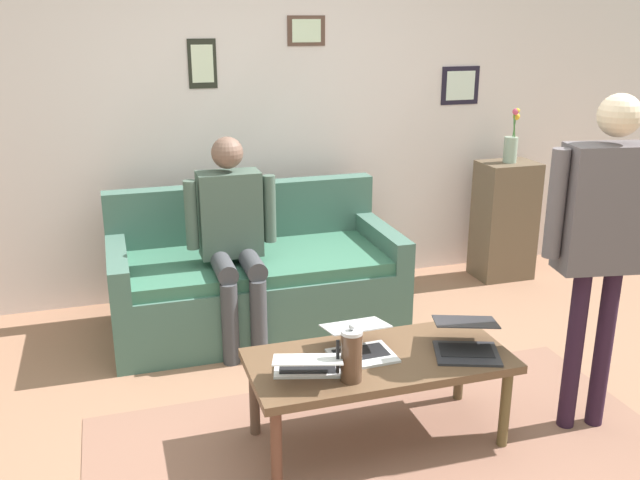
# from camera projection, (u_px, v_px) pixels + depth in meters

# --- Properties ---
(ground_plane) EXTENTS (7.68, 7.68, 0.00)m
(ground_plane) POSITION_uv_depth(u_px,v_px,m) (358.00, 447.00, 3.32)
(ground_plane) COLOR #95684F
(area_rug) EXTENTS (2.74, 1.41, 0.01)m
(area_rug) POSITION_uv_depth(u_px,v_px,m) (385.00, 450.00, 3.29)
(area_rug) COLOR #875C4B
(area_rug) RESTS_ON ground_plane
(back_wall) EXTENTS (7.04, 0.11, 2.70)m
(back_wall) POSITION_uv_depth(u_px,v_px,m) (253.00, 105.00, 4.90)
(back_wall) COLOR silver
(back_wall) RESTS_ON ground_plane
(couch) EXTENTS (1.82, 0.89, 0.88)m
(couch) POSITION_uv_depth(u_px,v_px,m) (255.00, 280.00, 4.56)
(couch) COLOR #416256
(couch) RESTS_ON ground_plane
(coffee_table) EXTENTS (1.22, 0.56, 0.44)m
(coffee_table) POSITION_uv_depth(u_px,v_px,m) (379.00, 366.00, 3.26)
(coffee_table) COLOR brown
(coffee_table) RESTS_ON ground_plane
(laptop_left) EXTENTS (0.39, 0.41, 0.15)m
(laptop_left) POSITION_uv_depth(u_px,v_px,m) (466.00, 342.00, 3.28)
(laptop_left) COLOR #28282D
(laptop_left) RESTS_ON coffee_table
(laptop_center) EXTENTS (0.30, 0.32, 0.14)m
(laptop_center) POSITION_uv_depth(u_px,v_px,m) (360.00, 345.00, 3.26)
(laptop_center) COLOR silver
(laptop_center) RESTS_ON coffee_table
(laptop_right) EXTENTS (0.38, 0.40, 0.13)m
(laptop_right) POSITION_uv_depth(u_px,v_px,m) (308.00, 364.00, 3.09)
(laptop_right) COLOR silver
(laptop_right) RESTS_ON coffee_table
(french_press) EXTENTS (0.12, 0.10, 0.27)m
(french_press) POSITION_uv_depth(u_px,v_px,m) (351.00, 355.00, 3.00)
(french_press) COLOR #4C3323
(french_press) RESTS_ON coffee_table
(side_shelf) EXTENTS (0.42, 0.32, 0.91)m
(side_shelf) POSITION_uv_depth(u_px,v_px,m) (504.00, 220.00, 5.35)
(side_shelf) COLOR brown
(side_shelf) RESTS_ON ground_plane
(flower_vase) EXTENTS (0.11, 0.10, 0.41)m
(flower_vase) POSITION_uv_depth(u_px,v_px,m) (511.00, 145.00, 5.17)
(flower_vase) COLOR #90A491
(flower_vase) RESTS_ON side_shelf
(person_standing) EXTENTS (0.58, 0.25, 1.64)m
(person_standing) POSITION_uv_depth(u_px,v_px,m) (605.00, 224.00, 3.18)
(person_standing) COLOR black
(person_standing) RESTS_ON ground_plane
(person_seated) EXTENTS (0.55, 0.51, 1.28)m
(person_seated) POSITION_uv_depth(u_px,v_px,m) (233.00, 231.00, 4.17)
(person_seated) COLOR #3B3C40
(person_seated) RESTS_ON ground_plane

